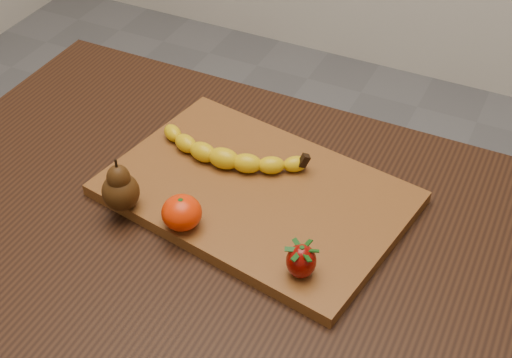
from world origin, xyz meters
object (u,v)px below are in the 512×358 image
at_px(cutting_board, 256,194).
at_px(table, 210,260).
at_px(mandarin, 182,213).
at_px(pear, 119,184).

bearing_deg(cutting_board, table, -116.89).
bearing_deg(table, mandarin, -102.45).
xyz_separation_m(table, pear, (-0.11, -0.05, 0.16)).
xyz_separation_m(cutting_board, pear, (-0.16, -0.12, 0.05)).
height_order(cutting_board, pear, pear).
relative_size(table, mandarin, 16.91).
height_order(table, mandarin, mandarin).
relative_size(table, cutting_board, 2.22).
distance_m(cutting_board, mandarin, 0.14).
bearing_deg(pear, mandarin, 1.75).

